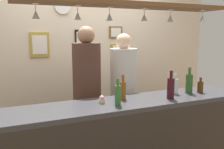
{
  "coord_description": "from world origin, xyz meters",
  "views": [
    {
      "loc": [
        -1.24,
        -2.61,
        1.69
      ],
      "look_at": [
        0.0,
        0.1,
        1.21
      ],
      "focal_mm": 41.47,
      "sensor_mm": 36.0,
      "label": 1
    }
  ],
  "objects": [
    {
      "name": "bar_counter",
      "position": [
        0.0,
        -0.5,
        0.68
      ],
      "size": [
        2.7,
        0.55,
        1.0
      ],
      "color": "#38383D",
      "rests_on": "ground_plane"
    },
    {
      "name": "bottle_soda_clear",
      "position": [
        0.61,
        -0.29,
        1.09
      ],
      "size": [
        0.06,
        0.06,
        0.23
      ],
      "color": "silver",
      "rests_on": "bar_counter"
    },
    {
      "name": "bottle_champagne_green",
      "position": [
        0.78,
        -0.32,
        1.12
      ],
      "size": [
        0.08,
        0.08,
        0.3
      ],
      "color": "#2D5623",
      "rests_on": "bar_counter"
    },
    {
      "name": "picture_frame_upper_small",
      "position": [
        0.5,
        1.06,
        1.7
      ],
      "size": [
        0.22,
        0.02,
        0.18
      ],
      "color": "brown",
      "rests_on": "back_wall"
    },
    {
      "name": "hanging_wineglass_center",
      "position": [
        0.18,
        -0.3,
        1.85
      ],
      "size": [
        0.07,
        0.07,
        0.13
      ],
      "color": "silver",
      "rests_on": "overhead_glass_rack"
    },
    {
      "name": "person_right_white_patterned_shirt",
      "position": [
        0.25,
        0.3,
        1.01
      ],
      "size": [
        0.34,
        0.34,
        1.68
      ],
      "color": "#2D334C",
      "rests_on": "ground_plane"
    },
    {
      "name": "hanging_wineglass_center_left",
      "position": [
        -0.19,
        -0.24,
        1.85
      ],
      "size": [
        0.07,
        0.07,
        0.13
      ],
      "color": "silver",
      "rests_on": "overhead_glass_rack"
    },
    {
      "name": "bottle_beer_brown_stubby",
      "position": [
        0.92,
        -0.36,
        1.07
      ],
      "size": [
        0.07,
        0.07,
        0.18
      ],
      "color": "#512D14",
      "rests_on": "bar_counter"
    },
    {
      "name": "back_wall",
      "position": [
        0.0,
        1.1,
        1.3
      ],
      "size": [
        4.4,
        0.06,
        2.6
      ],
      "primitive_type": "cube",
      "color": "beige",
      "rests_on": "ground_plane"
    },
    {
      "name": "picture_frame_lower_pair",
      "position": [
        0.56,
        1.06,
        1.43
      ],
      "size": [
        0.3,
        0.02,
        0.18
      ],
      "color": "#B29338",
      "rests_on": "back_wall"
    },
    {
      "name": "hanging_wineglass_center_right",
      "position": [
        0.52,
        -0.27,
        1.85
      ],
      "size": [
        0.07,
        0.07,
        0.13
      ],
      "color": "silver",
      "rests_on": "overhead_glass_rack"
    },
    {
      "name": "bottle_beer_amber_tall",
      "position": [
        -0.03,
        -0.25,
        1.1
      ],
      "size": [
        0.06,
        0.06,
        0.26
      ],
      "color": "brown",
      "rests_on": "bar_counter"
    },
    {
      "name": "hanging_wineglass_right",
      "position": [
        0.89,
        -0.36,
        1.85
      ],
      "size": [
        0.07,
        0.07,
        0.13
      ],
      "color": "silver",
      "rests_on": "overhead_glass_rack"
    },
    {
      "name": "picture_frame_caricature",
      "position": [
        -0.66,
        1.06,
        1.53
      ],
      "size": [
        0.26,
        0.02,
        0.34
      ],
      "color": "#B29338",
      "rests_on": "back_wall"
    },
    {
      "name": "overhead_glass_rack",
      "position": [
        0.0,
        -0.3,
        1.96
      ],
      "size": [
        2.2,
        0.36,
        0.04
      ],
      "primitive_type": "cube",
      "color": "brown"
    },
    {
      "name": "bottle_beer_green_import",
      "position": [
        -0.19,
        -0.44,
        1.11
      ],
      "size": [
        0.06,
        0.06,
        0.26
      ],
      "color": "#336B2D",
      "rests_on": "bar_counter"
    },
    {
      "name": "hanging_wineglass_far_left",
      "position": [
        -0.89,
        -0.26,
        1.85
      ],
      "size": [
        0.07,
        0.07,
        0.13
      ],
      "color": "silver",
      "rests_on": "overhead_glass_rack"
    },
    {
      "name": "wall_clock",
      "position": [
        -0.33,
        1.05,
        2.06
      ],
      "size": [
        0.22,
        0.03,
        0.22
      ],
      "primitive_type": "cylinder",
      "rotation": [
        1.57,
        0.0,
        0.0
      ],
      "color": "white",
      "rests_on": "back_wall"
    },
    {
      "name": "bottle_wine_dark_red",
      "position": [
        0.42,
        -0.45,
        1.12
      ],
      "size": [
        0.08,
        0.08,
        0.3
      ],
      "color": "#380F19",
      "rests_on": "bar_counter"
    },
    {
      "name": "cupcake",
      "position": [
        -0.3,
        -0.31,
        1.04
      ],
      "size": [
        0.06,
        0.06,
        0.08
      ],
      "color": "beige",
      "rests_on": "bar_counter"
    },
    {
      "name": "person_left_brown_shirt",
      "position": [
        -0.24,
        0.3,
        1.07
      ],
      "size": [
        0.34,
        0.34,
        1.77
      ],
      "color": "#2D334C",
      "rests_on": "ground_plane"
    },
    {
      "name": "picture_frame_crest",
      "position": [
        -0.06,
        1.06,
        1.61
      ],
      "size": [
        0.18,
        0.02,
        0.26
      ],
      "color": "black",
      "rests_on": "back_wall"
    },
    {
      "name": "hanging_wineglass_left",
      "position": [
        -0.51,
        -0.26,
        1.85
      ],
      "size": [
        0.07,
        0.07,
        0.13
      ],
      "color": "silver",
      "rests_on": "overhead_glass_rack"
    }
  ]
}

